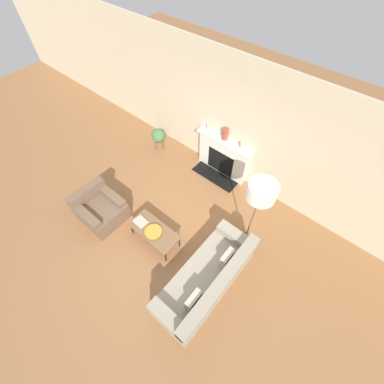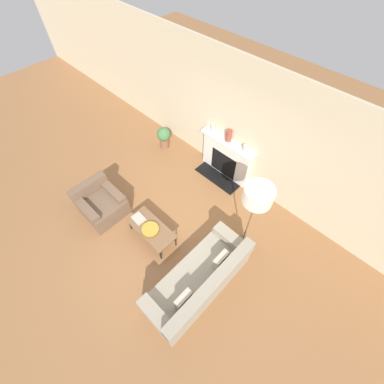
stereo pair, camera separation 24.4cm
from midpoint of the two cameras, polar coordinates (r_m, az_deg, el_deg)
name	(u,v)px [view 1 (the left image)]	position (r m, az deg, el deg)	size (l,w,h in m)	color
ground_plane	(166,235)	(5.61, -7.15, -9.54)	(18.00, 18.00, 0.00)	#99663D
wall_back	(238,125)	(5.69, 8.97, 14.46)	(18.00, 0.06, 2.90)	beige
fireplace	(223,156)	(6.29, 5.74, 7.87)	(1.43, 0.59, 1.04)	silver
couch	(207,280)	(4.87, 1.87, -18.99)	(0.84, 2.08, 0.81)	#9E937F
armchair_near	(100,209)	(5.96, -20.81, -3.60)	(0.89, 0.84, 0.74)	brown
coffee_table	(154,231)	(5.29, -9.74, -8.62)	(1.05, 0.49, 0.38)	brown
bowl	(153,232)	(5.22, -9.92, -8.74)	(0.35, 0.35, 0.05)	#BC8E2D
book	(141,222)	(5.40, -12.64, -6.50)	(0.29, 0.23, 0.02)	#B2A893
floor_lamp	(261,196)	(4.25, 13.41, -0.82)	(0.50, 0.50, 1.87)	brown
mantel_vase_left	(209,127)	(6.09, 2.56, 14.15)	(0.10, 0.10, 0.17)	beige
mantel_vase_center_left	(225,134)	(5.85, 6.15, 12.71)	(0.14, 0.14, 0.28)	brown
mantel_vase_center_right	(243,145)	(5.72, 9.97, 10.16)	(0.12, 0.12, 0.16)	beige
potted_plant	(159,138)	(7.04, -8.46, 11.82)	(0.36, 0.36, 0.62)	brown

